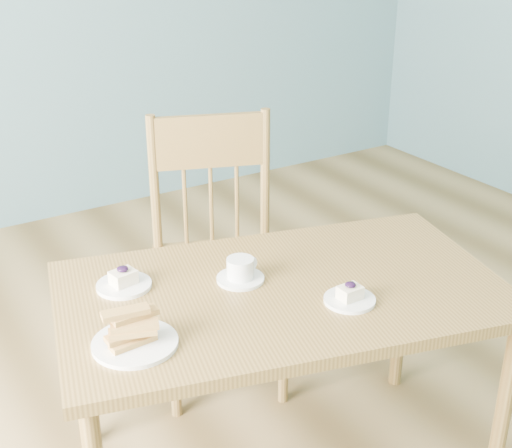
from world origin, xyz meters
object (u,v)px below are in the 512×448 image
(dining_chair, at_px, (218,254))
(cheesecake_plate_far, at_px, (124,282))
(coffee_cup, at_px, (241,271))
(dining_table, at_px, (282,308))
(cheesecake_plate_near, at_px, (350,297))
(biscotti_plate, at_px, (134,334))

(dining_chair, bearing_deg, cheesecake_plate_far, -125.21)
(coffee_cup, bearing_deg, dining_table, -59.76)
(dining_chair, height_order, cheesecake_plate_near, dining_chair)
(dining_chair, distance_m, cheesecake_plate_near, 0.75)
(dining_chair, distance_m, cheesecake_plate_far, 0.61)
(dining_table, height_order, cheesecake_plate_far, cheesecake_plate_far)
(cheesecake_plate_near, xyz_separation_m, cheesecake_plate_far, (-0.49, 0.40, 0.00))
(cheesecake_plate_far, bearing_deg, dining_table, -32.20)
(dining_chair, distance_m, biscotti_plate, 0.86)
(cheesecake_plate_near, xyz_separation_m, coffee_cup, (-0.19, 0.26, 0.01))
(dining_table, xyz_separation_m, biscotti_plate, (-0.47, -0.05, 0.10))
(dining_table, height_order, dining_chair, dining_chair)
(cheesecake_plate_near, distance_m, biscotti_plate, 0.59)
(dining_chair, relative_size, coffee_cup, 7.20)
(coffee_cup, bearing_deg, cheesecake_plate_near, -61.88)
(cheesecake_plate_near, distance_m, cheesecake_plate_far, 0.63)
(cheesecake_plate_near, distance_m, coffee_cup, 0.32)
(dining_table, xyz_separation_m, coffee_cup, (-0.08, 0.10, 0.10))
(cheesecake_plate_near, relative_size, biscotti_plate, 0.67)
(dining_table, distance_m, dining_chair, 0.59)
(dining_table, xyz_separation_m, cheesecake_plate_far, (-0.38, 0.24, 0.08))
(dining_chair, height_order, biscotti_plate, dining_chair)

